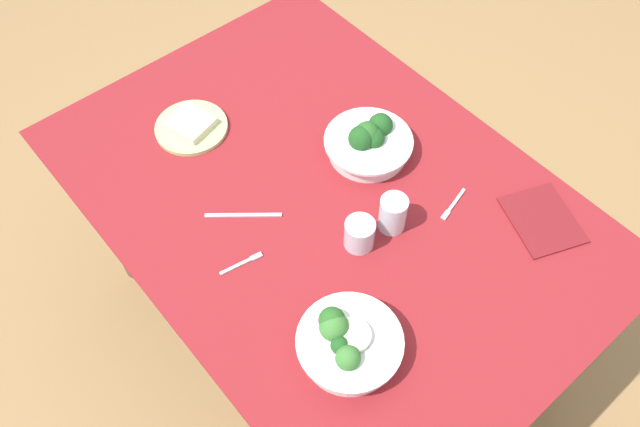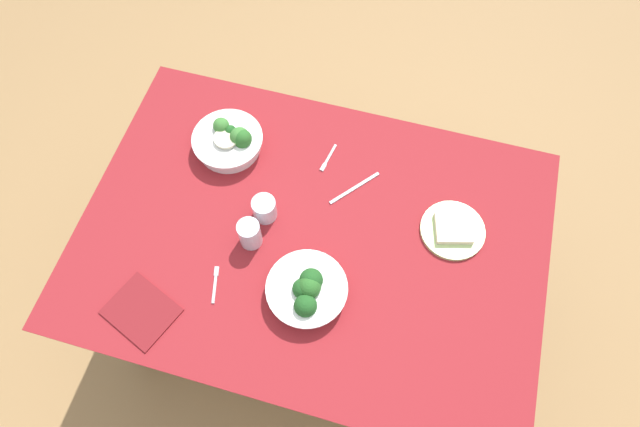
% 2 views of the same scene
% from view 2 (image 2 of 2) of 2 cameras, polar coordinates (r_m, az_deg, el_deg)
% --- Properties ---
extents(ground_plane, '(6.00, 6.00, 0.00)m').
position_cam_2_polar(ground_plane, '(2.30, -0.63, -9.63)').
color(ground_plane, '#9E7547').
extents(dining_table, '(1.40, 0.98, 0.72)m').
position_cam_2_polar(dining_table, '(1.72, -0.83, -3.80)').
color(dining_table, maroon).
rests_on(dining_table, ground_plane).
extents(broccoli_bowl_far, '(0.23, 0.23, 0.10)m').
position_cam_2_polar(broccoli_bowl_far, '(1.77, -9.42, 7.58)').
color(broccoli_bowl_far, white).
rests_on(broccoli_bowl_far, dining_table).
extents(broccoli_bowl_near, '(0.23, 0.23, 0.10)m').
position_cam_2_polar(broccoli_bowl_near, '(1.53, -1.37, -8.08)').
color(broccoli_bowl_near, white).
rests_on(broccoli_bowl_near, dining_table).
extents(bread_side_plate, '(0.20, 0.20, 0.03)m').
position_cam_2_polar(bread_side_plate, '(1.67, 13.82, -1.66)').
color(bread_side_plate, '#B7D684').
rests_on(bread_side_plate, dining_table).
extents(water_glass_center, '(0.07, 0.07, 0.08)m').
position_cam_2_polar(water_glass_center, '(1.63, -5.88, 0.49)').
color(water_glass_center, silver).
rests_on(water_glass_center, dining_table).
extents(water_glass_side, '(0.07, 0.07, 0.10)m').
position_cam_2_polar(water_glass_side, '(1.59, -7.41, -2.13)').
color(water_glass_side, silver).
rests_on(water_glass_side, dining_table).
extents(fork_by_far_bowl, '(0.04, 0.11, 0.00)m').
position_cam_2_polar(fork_by_far_bowl, '(1.60, -10.98, -7.19)').
color(fork_by_far_bowl, '#B7B7BC').
rests_on(fork_by_far_bowl, dining_table).
extents(fork_by_near_bowl, '(0.03, 0.11, 0.00)m').
position_cam_2_polar(fork_by_near_bowl, '(1.75, 0.84, 5.77)').
color(fork_by_near_bowl, '#B7B7BC').
rests_on(fork_by_near_bowl, dining_table).
extents(table_knife_left, '(0.13, 0.15, 0.00)m').
position_cam_2_polar(table_knife_left, '(1.70, 3.66, 2.69)').
color(table_knife_left, '#B7B7BC').
rests_on(table_knife_left, dining_table).
extents(napkin_folded_upper, '(0.23, 0.21, 0.01)m').
position_cam_2_polar(napkin_folded_upper, '(1.62, -18.31, -9.74)').
color(napkin_folded_upper, maroon).
rests_on(napkin_folded_upper, dining_table).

